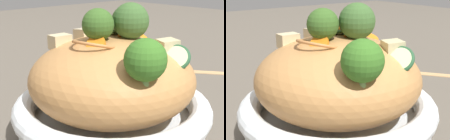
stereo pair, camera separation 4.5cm
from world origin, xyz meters
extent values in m
plane|color=#5B5348|center=(0.00, 0.00, 0.00)|extent=(3.00, 3.00, 0.00)
cylinder|color=white|center=(0.00, 0.00, 0.01)|extent=(0.27, 0.27, 0.02)
torus|color=white|center=(0.00, 0.00, 0.04)|extent=(0.29, 0.29, 0.03)
ellipsoid|color=#BA8148|center=(0.00, 0.00, 0.08)|extent=(0.24, 0.24, 0.12)
torus|color=#B28248|center=(0.01, 0.05, 0.11)|extent=(0.08, 0.08, 0.02)
torus|color=#C07940|center=(-0.01, 0.04, 0.14)|extent=(0.07, 0.07, 0.02)
cone|color=#A1C172|center=(0.00, 0.02, 0.14)|extent=(0.03, 0.03, 0.02)
sphere|color=#365C23|center=(0.00, 0.02, 0.16)|extent=(0.06, 0.06, 0.04)
cone|color=#9ABF6E|center=(-0.09, 0.04, 0.11)|extent=(0.03, 0.02, 0.02)
sphere|color=#366B22|center=(-0.09, 0.04, 0.13)|extent=(0.07, 0.07, 0.05)
cone|color=#A4BB73|center=(-0.02, -0.02, 0.14)|extent=(0.03, 0.02, 0.01)
sphere|color=#395E2C|center=(-0.02, -0.02, 0.16)|extent=(0.06, 0.06, 0.05)
cone|color=#98C27A|center=(0.02, -0.05, 0.13)|extent=(0.02, 0.02, 0.01)
sphere|color=#375C25|center=(0.02, -0.05, 0.16)|extent=(0.06, 0.06, 0.04)
cylinder|color=orange|center=(-0.01, -0.02, 0.14)|extent=(0.02, 0.02, 0.01)
cylinder|color=orange|center=(0.02, -0.08, 0.13)|extent=(0.03, 0.03, 0.02)
cylinder|color=orange|center=(0.03, -0.02, 0.14)|extent=(0.03, 0.03, 0.03)
cylinder|color=orange|center=(-0.01, 0.04, 0.14)|extent=(0.03, 0.03, 0.02)
cylinder|color=beige|center=(0.02, -0.02, 0.14)|extent=(0.04, 0.04, 0.02)
torus|color=#305225|center=(0.02, -0.02, 0.14)|extent=(0.05, 0.05, 0.02)
cylinder|color=beige|center=(-0.08, -0.04, 0.12)|extent=(0.04, 0.03, 0.03)
torus|color=#244F2F|center=(-0.08, -0.04, 0.12)|extent=(0.04, 0.04, 0.03)
cube|color=#CFBA8C|center=(0.06, 0.04, 0.13)|extent=(0.02, 0.03, 0.02)
cube|color=#CFB58E|center=(0.05, -0.03, 0.14)|extent=(0.04, 0.04, 0.03)
cube|color=#C6B48C|center=(0.07, -0.01, 0.13)|extent=(0.03, 0.03, 0.02)
cube|color=#C6BA89|center=(-0.06, -0.04, 0.13)|extent=(0.03, 0.03, 0.02)
cylinder|color=tan|center=(0.08, -0.33, 0.00)|extent=(0.17, 0.13, 0.01)
cylinder|color=tan|center=(0.08, -0.32, 0.00)|extent=(0.17, 0.13, 0.01)
camera|label=1|loc=(-0.32, 0.30, 0.23)|focal=51.51mm
camera|label=2|loc=(-0.35, 0.26, 0.23)|focal=51.51mm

